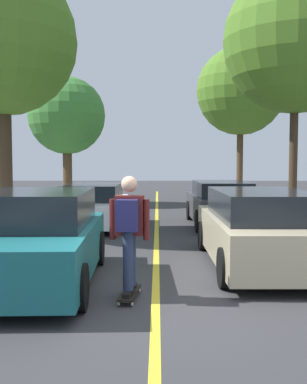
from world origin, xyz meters
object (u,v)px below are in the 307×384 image
object	(u,v)px
skateboard	(130,293)
skateboarder	(129,227)
street_tree_left_nearest	(1,41)
street_tree_right_nearest	(296,41)
parked_car_left_nearest	(35,239)
parked_car_right_near	(220,204)
street_tree_left_near	(67,116)
street_tree_right_near	(241,91)
parked_car_right_nearest	(260,229)
parked_car_left_near	(93,205)

from	to	relation	value
skateboard	skateboarder	world-z (taller)	skateboarder
street_tree_left_nearest	street_tree_right_nearest	bearing A→B (deg)	10.36
street_tree_right_nearest	skateboard	world-z (taller)	street_tree_right_nearest
parked_car_left_nearest	parked_car_right_near	distance (m)	7.74
street_tree_left_near	skateboard	xyz separation A→B (m)	(3.69, -14.24, -3.92)
parked_car_left_nearest	street_tree_right_near	xyz separation A→B (m)	(6.03, 15.17, 4.66)
parked_car_left_nearest	skateboarder	distance (m)	1.83
parked_car_right_nearest	parked_car_right_near	bearing A→B (deg)	89.99
parked_car_left_nearest	parked_car_left_near	size ratio (longest dim) A/B	0.89
parked_car_left_near	skateboarder	distance (m)	7.69
parked_car_left_near	street_tree_left_nearest	world-z (taller)	street_tree_left_nearest
skateboard	skateboarder	distance (m)	0.97
parked_car_right_near	parked_car_right_nearest	bearing A→B (deg)	-90.01
street_tree_right_near	skateboarder	distance (m)	17.20
parked_car_left_near	skateboard	xyz separation A→B (m)	(1.58, -7.48, -0.54)
street_tree_left_near	street_tree_right_nearest	xyz separation A→B (m)	(8.13, -7.07, 1.49)
skateboard	parked_car_left_near	bearing A→B (deg)	101.93
parked_car_left_near	parked_car_right_nearest	distance (m)	6.67
skateboarder	parked_car_right_nearest	bearing A→B (deg)	42.08
street_tree_right_near	skateboard	size ratio (longest dim) A/B	8.62
parked_car_left_nearest	parked_car_right_near	size ratio (longest dim) A/B	0.99
parked_car_left_nearest	street_tree_right_nearest	bearing A→B (deg)	46.46
street_tree_right_nearest	skateboard	distance (m)	10.02
parked_car_left_near	street_tree_left_near	bearing A→B (deg)	107.33
parked_car_left_near	street_tree_left_nearest	distance (m)	5.28
parked_car_left_nearest	parked_car_right_nearest	size ratio (longest dim) A/B	0.93
parked_car_right_nearest	parked_car_left_near	bearing A→B (deg)	125.90
parked_car_left_near	street_tree_right_nearest	size ratio (longest dim) A/B	0.63
street_tree_left_nearest	street_tree_left_near	world-z (taller)	street_tree_left_nearest
parked_car_right_near	street_tree_right_nearest	bearing A→B (deg)	-9.10
parked_car_left_near	parked_car_right_nearest	xyz separation A→B (m)	(3.91, -5.40, 0.08)
parked_car_left_nearest	parked_car_left_near	xyz separation A→B (m)	(0.00, 6.65, -0.09)
parked_car_left_near	street_tree_left_near	distance (m)	7.85
parked_car_left_nearest	parked_car_left_near	distance (m)	6.65
parked_car_right_nearest	parked_car_right_near	world-z (taller)	parked_car_right_nearest
parked_car_left_near	parked_car_right_near	distance (m)	3.91
parked_car_left_near	street_tree_left_nearest	xyz separation A→B (m)	(-2.11, -1.79, 4.50)
street_tree_left_near	skateboard	bearing A→B (deg)	-75.47
street_tree_right_nearest	parked_car_right_near	bearing A→B (deg)	170.90
parked_car_left_near	street_tree_right_nearest	xyz separation A→B (m)	(6.02, -0.30, 4.87)
parked_car_left_near	street_tree_right_near	xyz separation A→B (m)	(6.02, 8.53, 4.75)
parked_car_right_near	skateboard	distance (m)	7.89
street_tree_right_near	parked_car_left_nearest	bearing A→B (deg)	-111.66
parked_car_left_nearest	street_tree_left_near	xyz separation A→B (m)	(-2.11, 13.41, 3.28)
parked_car_left_nearest	skateboard	size ratio (longest dim) A/B	4.87
parked_car_left_near	skateboard	world-z (taller)	parked_car_left_near
street_tree_left_near	street_tree_left_nearest	bearing A→B (deg)	-90.00
parked_car_left_nearest	skateboard	world-z (taller)	parked_car_left_nearest
parked_car_left_nearest	street_tree_left_near	world-z (taller)	street_tree_left_near
parked_car_left_nearest	parked_car_right_near	world-z (taller)	parked_car_left_nearest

